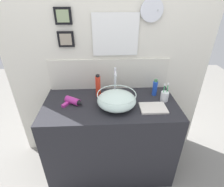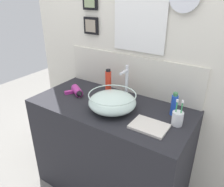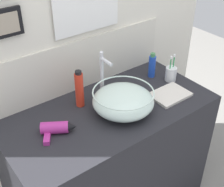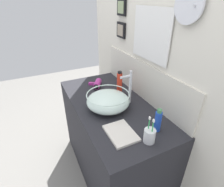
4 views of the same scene
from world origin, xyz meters
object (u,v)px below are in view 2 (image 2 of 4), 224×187
at_px(hair_drier, 77,91).
at_px(shampoo_bottle, 174,105).
at_px(faucet, 126,81).
at_px(glass_bowl_sink, 112,102).
at_px(lotion_bottle, 108,83).
at_px(hand_towel, 149,126).
at_px(toothbrush_cup, 177,118).

bearing_deg(hair_drier, shampoo_bottle, 9.44).
xyz_separation_m(faucet, hair_drier, (-0.38, -0.13, -0.13)).
relative_size(glass_bowl_sink, lotion_bottle, 1.52).
bearing_deg(hand_towel, faucet, 142.14).
distance_m(hair_drier, lotion_bottle, 0.27).
height_order(hair_drier, hand_towel, hair_drier).
bearing_deg(lotion_bottle, faucet, 0.86).
distance_m(hair_drier, hand_towel, 0.70).
distance_m(lotion_bottle, hand_towel, 0.53).
relative_size(glass_bowl_sink, hair_drier, 1.68).
height_order(faucet, hand_towel, faucet).
height_order(faucet, toothbrush_cup, faucet).
height_order(faucet, shampoo_bottle, faucet).
bearing_deg(glass_bowl_sink, hand_towel, -9.81).
xyz_separation_m(glass_bowl_sink, shampoo_bottle, (0.38, 0.18, 0.01)).
height_order(glass_bowl_sink, lotion_bottle, lotion_bottle).
xyz_separation_m(toothbrush_cup, shampoo_bottle, (-0.06, 0.11, 0.03)).
xyz_separation_m(hair_drier, shampoo_bottle, (0.76, 0.13, 0.05)).
relative_size(faucet, hair_drier, 1.40).
distance_m(glass_bowl_sink, toothbrush_cup, 0.45).
xyz_separation_m(faucet, lotion_bottle, (-0.16, -0.00, -0.05)).
distance_m(shampoo_bottle, hand_towel, 0.25).
bearing_deg(hand_towel, shampoo_bottle, 73.40).
bearing_deg(shampoo_bottle, toothbrush_cup, -60.15).
bearing_deg(shampoo_bottle, hand_towel, -106.60).
relative_size(hair_drier, toothbrush_cup, 1.12).
distance_m(faucet, shampoo_bottle, 0.39).
relative_size(faucet, shampoo_bottle, 1.70).
relative_size(faucet, toothbrush_cup, 1.58).
bearing_deg(toothbrush_cup, lotion_bottle, 169.17).
bearing_deg(faucet, glass_bowl_sink, -90.00).
bearing_deg(lotion_bottle, hair_drier, -148.87).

